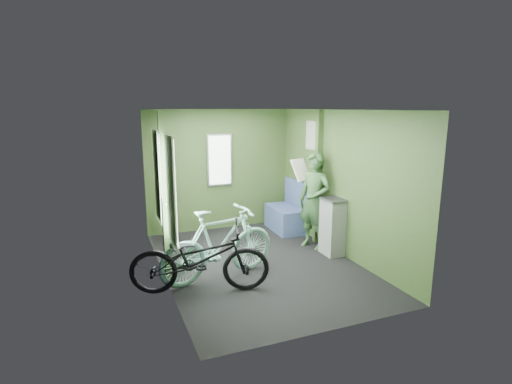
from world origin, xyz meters
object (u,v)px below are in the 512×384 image
bicycle_black (201,292)px  passenger (314,201)px  bicycle_mint (220,279)px  bench_seat (286,216)px  waste_box (332,227)px

bicycle_black → passenger: 2.53m
bicycle_mint → bench_seat: bench_seat is taller
bicycle_mint → bench_seat: bearing=-59.7°
passenger → bicycle_black: bearing=-90.9°
bicycle_black → bench_seat: size_ratio=1.84×
bicycle_black → waste_box: 2.42m
passenger → bench_seat: 1.16m
bicycle_black → bicycle_mint: bicycle_mint is taller
bicycle_black → passenger: bearing=-50.5°
bicycle_black → bench_seat: bearing=-31.8°
passenger → bench_seat: passenger is taller
bicycle_black → waste_box: (2.31, 0.56, 0.46)m
waste_box → bench_seat: bench_seat is taller
bicycle_mint → passenger: bearing=-82.3°
bicycle_mint → passenger: 2.13m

